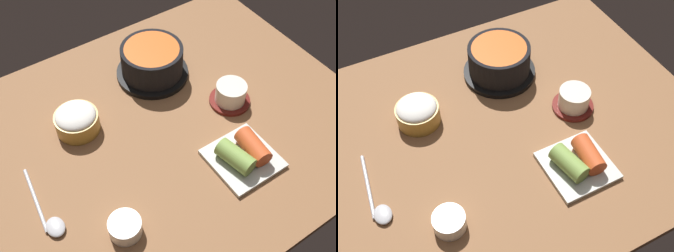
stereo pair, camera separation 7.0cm
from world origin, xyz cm
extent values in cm
cube|color=brown|center=(0.00, 0.00, 1.00)|extent=(100.00, 76.00, 2.00)
cylinder|color=black|center=(9.82, 16.93, 2.62)|extent=(18.72, 18.72, 1.25)
cylinder|color=black|center=(9.82, 16.93, 6.99)|extent=(15.82, 15.82, 7.48)
cylinder|color=#D15619|center=(9.82, 16.93, 10.43)|extent=(13.92, 13.92, 0.60)
cylinder|color=#B78C38|center=(-14.45, 11.13, 4.27)|extent=(10.22, 10.22, 4.55)
ellipsoid|color=white|center=(-14.45, 11.13, 6.55)|extent=(9.40, 9.40, 3.58)
cylinder|color=maroon|center=(20.41, -1.93, 2.40)|extent=(10.11, 10.11, 0.80)
cylinder|color=silver|center=(20.41, -1.93, 5.16)|extent=(7.48, 7.48, 4.72)
cylinder|color=#C6D18C|center=(20.41, -1.93, 7.22)|extent=(6.35, 6.35, 0.40)
cube|color=silver|center=(11.63, -17.21, 2.50)|extent=(14.11, 14.11, 1.00)
cylinder|color=#7A9E47|center=(9.16, -17.21, 5.13)|extent=(5.81, 9.13, 4.27)
cylinder|color=#C64C23|center=(14.10, -17.21, 5.13)|extent=(5.16, 8.88, 4.27)
cylinder|color=white|center=(-18.40, -17.52, 3.80)|extent=(6.58, 6.58, 3.60)
cylinder|color=#386B2D|center=(-18.40, -17.52, 5.30)|extent=(5.39, 5.39, 0.50)
cylinder|color=#B7B7BC|center=(-30.35, -1.31, 2.40)|extent=(2.57, 16.20, 0.80)
ellipsoid|color=#B7B7BC|center=(-29.46, -9.37, 2.72)|extent=(3.60, 4.68, 1.26)
camera|label=1|loc=(-31.72, -52.13, 78.65)|focal=44.91mm
camera|label=2|loc=(-25.70, -55.69, 78.65)|focal=44.91mm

